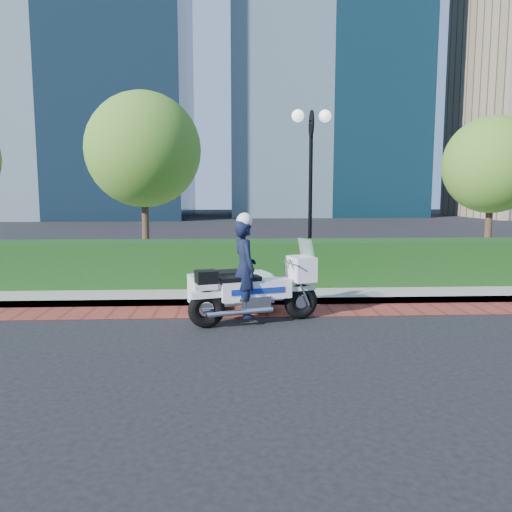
{
  "coord_description": "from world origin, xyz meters",
  "views": [
    {
      "loc": [
        -1.07,
        -7.8,
        2.25
      ],
      "look_at": [
        -0.58,
        2.03,
        1.0
      ],
      "focal_mm": 35.0,
      "sensor_mm": 36.0,
      "label": 1
    }
  ],
  "objects_px": {
    "lamppost": "(311,165)",
    "tree_c": "(492,165)",
    "police_motorcycle": "(244,283)",
    "tree_b": "(143,150)"
  },
  "relations": [
    {
      "from": "lamppost",
      "to": "tree_c",
      "type": "bearing_deg",
      "value": 13.3
    },
    {
      "from": "tree_c",
      "to": "police_motorcycle",
      "type": "relative_size",
      "value": 1.79
    },
    {
      "from": "tree_b",
      "to": "police_motorcycle",
      "type": "height_order",
      "value": "tree_b"
    },
    {
      "from": "tree_c",
      "to": "police_motorcycle",
      "type": "bearing_deg",
      "value": -142.85
    },
    {
      "from": "lamppost",
      "to": "tree_c",
      "type": "distance_m",
      "value": 5.65
    },
    {
      "from": "lamppost",
      "to": "tree_b",
      "type": "xyz_separation_m",
      "value": [
        -4.5,
        1.3,
        0.48
      ]
    },
    {
      "from": "tree_c",
      "to": "police_motorcycle",
      "type": "distance_m",
      "value": 9.53
    },
    {
      "from": "lamppost",
      "to": "tree_c",
      "type": "xyz_separation_m",
      "value": [
        5.5,
        1.3,
        0.09
      ]
    },
    {
      "from": "lamppost",
      "to": "police_motorcycle",
      "type": "xyz_separation_m",
      "value": [
        -1.86,
        -4.27,
        -2.3
      ]
    },
    {
      "from": "tree_b",
      "to": "tree_c",
      "type": "distance_m",
      "value": 10.01
    }
  ]
}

